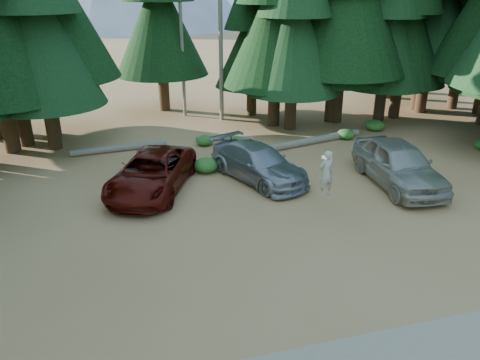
{
  "coord_description": "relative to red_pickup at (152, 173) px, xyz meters",
  "views": [
    {
      "loc": [
        -5.54,
        -12.37,
        7.63
      ],
      "look_at": [
        -1.48,
        2.22,
        1.25
      ],
      "focal_mm": 35.0,
      "sensor_mm": 36.0,
      "label": 1
    }
  ],
  "objects": [
    {
      "name": "log_right",
      "position": [
        8.68,
        3.74,
        -0.57
      ],
      "size": [
        5.54,
        1.66,
        0.36
      ],
      "primitive_type": "cylinder",
      "rotation": [
        0.0,
        1.57,
        0.24
      ],
      "color": "#6D6457",
      "rests_on": "ground"
    },
    {
      "name": "log_left",
      "position": [
        -1.09,
        5.18,
        -0.59
      ],
      "size": [
        4.66,
        0.74,
        0.33
      ],
      "primitive_type": "cylinder",
      "rotation": [
        0.0,
        1.57,
        0.09
      ],
      "color": "#6D6457",
      "rests_on": "ground"
    },
    {
      "name": "silver_minivan_center",
      "position": [
        4.4,
        -0.02,
        -0.03
      ],
      "size": [
        3.68,
        5.36,
        1.44
      ],
      "primitive_type": "imported",
      "rotation": [
        0.0,
        0.0,
        0.37
      ],
      "color": "#95979C",
      "rests_on": "ground"
    },
    {
      "name": "snag_front",
      "position": [
        5.11,
        9.51,
        5.25
      ],
      "size": [
        0.24,
        0.24,
        12.0
      ],
      "primitive_type": "cylinder",
      "color": "#6D6457",
      "rests_on": "ground"
    },
    {
      "name": "shrub_right",
      "position": [
        10.56,
        4.03,
        -0.5
      ],
      "size": [
        0.93,
        0.93,
        0.51
      ],
      "primitive_type": "ellipsoid",
      "color": "#1C5D20",
      "rests_on": "ground"
    },
    {
      "name": "snag_back",
      "position": [
        3.11,
        11.01,
        4.25
      ],
      "size": [
        0.2,
        0.2,
        10.0
      ],
      "primitive_type": "cylinder",
      "color": "#6D6457",
      "rests_on": "ground"
    },
    {
      "name": "ground",
      "position": [
        4.31,
        -4.99,
        -0.75
      ],
      "size": [
        160.0,
        160.0,
        0.0
      ],
      "primitive_type": "plane",
      "color": "#A57846",
      "rests_on": "ground"
    },
    {
      "name": "shrub_far_left",
      "position": [
        -0.73,
        1.17,
        -0.45
      ],
      "size": [
        1.1,
        1.1,
        0.6
      ],
      "primitive_type": "ellipsoid",
      "color": "#1C5D20",
      "rests_on": "ground"
    },
    {
      "name": "shrub_left",
      "position": [
        3.14,
        5.01,
        -0.5
      ],
      "size": [
        0.92,
        0.92,
        0.5
      ],
      "primitive_type": "ellipsoid",
      "color": "#1C5D20",
      "rests_on": "ground"
    },
    {
      "name": "silver_minivan_right",
      "position": [
        9.7,
        -2.06,
        0.15
      ],
      "size": [
        2.56,
        5.44,
        1.8
      ],
      "primitive_type": "imported",
      "rotation": [
        0.0,
        0.0,
        -0.08
      ],
      "color": "#AFA99C",
      "rests_on": "ground"
    },
    {
      "name": "forest_belt_north",
      "position": [
        4.31,
        10.01,
        -0.75
      ],
      "size": [
        36.0,
        7.0,
        22.0
      ],
      "primitive_type": null,
      "color": "black",
      "rests_on": "ground"
    },
    {
      "name": "red_pickup",
      "position": [
        0.0,
        0.0,
        0.0
      ],
      "size": [
        4.49,
        5.96,
        1.5
      ],
      "primitive_type": "imported",
      "rotation": [
        0.0,
        0.0,
        -0.42
      ],
      "color": "#510C07",
      "rests_on": "ground"
    },
    {
      "name": "shrub_center_left",
      "position": [
        2.45,
        1.4,
        -0.45
      ],
      "size": [
        1.1,
        1.1,
        0.61
      ],
      "primitive_type": "ellipsoid",
      "color": "#1C5D20",
      "rests_on": "ground"
    },
    {
      "name": "frisbee_player",
      "position": [
        5.83,
        -3.39,
        0.67
      ],
      "size": [
        0.68,
        0.51,
        1.7
      ],
      "rotation": [
        0.0,
        0.0,
        3.32
      ],
      "color": "beige",
      "rests_on": "ground"
    },
    {
      "name": "shrub_center_right",
      "position": [
        4.6,
        4.41,
        -0.5
      ],
      "size": [
        0.93,
        0.93,
        0.51
      ],
      "primitive_type": "ellipsoid",
      "color": "#1C5D20",
      "rests_on": "ground"
    },
    {
      "name": "shrub_far_right",
      "position": [
        12.85,
        5.01,
        -0.46
      ],
      "size": [
        1.07,
        1.07,
        0.59
      ],
      "primitive_type": "ellipsoid",
      "color": "#1C5D20",
      "rests_on": "ground"
    },
    {
      "name": "log_mid",
      "position": [
        4.27,
        5.48,
        -0.63
      ],
      "size": [
        2.92,
        1.12,
        0.25
      ],
      "primitive_type": "cylinder",
      "rotation": [
        0.0,
        1.57,
        -0.3
      ],
      "color": "#6D6457",
      "rests_on": "ground"
    }
  ]
}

